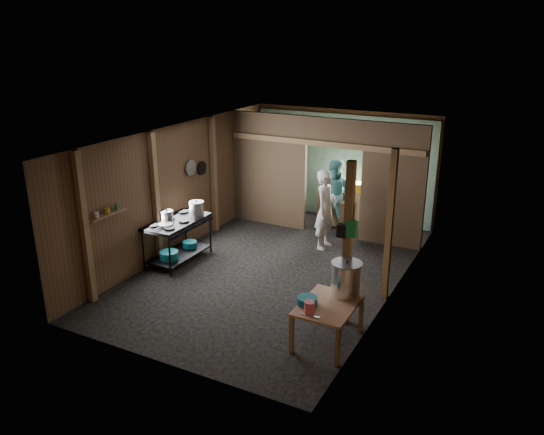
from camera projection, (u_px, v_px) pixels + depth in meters
The scene contains 42 objects.
floor at pixel (277, 268), 10.39m from camera, with size 4.50×7.00×0.00m, color black.
ceiling at pixel (277, 134), 9.52m from camera, with size 4.50×7.00×0.00m, color #282828.
wall_back at pixel (343, 164), 12.88m from camera, with size 4.50×0.00×2.60m, color brown.
wall_front at pixel (156, 277), 7.03m from camera, with size 4.50×0.00×2.60m, color brown.
wall_left at pixel (178, 188), 10.94m from camera, with size 0.00×7.00×2.60m, color brown.
wall_right at pixel (397, 223), 8.98m from camera, with size 0.00×7.00×2.60m, color brown.
partition_left at pixel (269, 170), 12.37m from camera, with size 1.85×0.10×2.60m, color brown.
partition_right at pixel (393, 186), 11.11m from camera, with size 1.35×0.10×2.60m, color brown.
partition_header at pixel (335, 132), 11.36m from camera, with size 1.30×0.10×0.60m, color brown.
turquoise_panel at pixel (342, 167), 12.85m from camera, with size 4.40×0.06×2.50m, color #86C1B8.
back_counter at pixel (345, 207), 12.58m from camera, with size 1.20×0.50×0.85m, color #8A6A49.
wall_clock at pixel (353, 141), 12.49m from camera, with size 0.20×0.20×0.03m, color beige.
post_left_a at pixel (85, 229), 8.73m from camera, with size 0.10×0.12×2.60m, color #8A6A49.
post_left_b at pixel (156, 199), 10.24m from camera, with size 0.10×0.12×2.60m, color #8A6A49.
post_left_c at pixel (214, 175), 11.91m from camera, with size 0.10×0.12×2.60m, color #8A6A49.
post_right at pixel (390, 226), 8.84m from camera, with size 0.10×0.12×2.60m, color #8A6A49.
post_free at pixel (348, 245), 8.06m from camera, with size 0.12×0.12×2.60m, color #8A6A49.
cross_beam at pixel (323, 143), 11.51m from camera, with size 4.40×0.12×0.12m, color #8A6A49.
pan_lid_big at pixel (191, 168), 11.14m from camera, with size 0.34×0.34×0.03m, color slate.
pan_lid_small at pixel (202, 168), 11.50m from camera, with size 0.30×0.30×0.03m, color black.
wall_shelf at pixel (108, 214), 9.10m from camera, with size 0.14×0.80×0.03m, color #8A6A49.
jar_white at pixel (96, 215), 8.87m from camera, with size 0.07×0.07×0.10m, color beige.
jar_yellow at pixel (107, 211), 9.08m from camera, with size 0.08×0.08×0.10m, color #B8891C.
jar_green at pixel (116, 207), 9.26m from camera, with size 0.06×0.06×0.10m, color #16793A.
bag_white at pixel (348, 213), 7.99m from camera, with size 0.22×0.15×0.32m, color beige.
bag_green at pixel (352, 229), 7.88m from camera, with size 0.16×0.12×0.24m, color #16793A.
bag_black at pixel (342, 231), 7.94m from camera, with size 0.14×0.10×0.20m, color black.
gas_range at pixel (178, 241), 10.57m from camera, with size 0.75×1.45×0.86m, color black, non-canonical shape.
prep_table at pixel (328, 323), 7.84m from camera, with size 0.77×1.06×0.62m, color #9E7759, non-canonical shape.
stove_pot_large at pixel (197, 209), 10.67m from camera, with size 0.30×0.30×0.31m, color silver, non-canonical shape.
stove_pot_med at pixel (167, 216), 10.41m from camera, with size 0.25×0.25×0.22m, color silver, non-canonical shape.
frying_pan at pixel (165, 225), 10.13m from camera, with size 0.27×0.49×0.06m, color slate, non-canonical shape.
blue_tub_front at pixel (169, 255), 10.38m from camera, with size 0.36×0.36×0.15m, color #0B5C68.
blue_tub_back at pixel (190, 244), 10.95m from camera, with size 0.29×0.29×0.12m, color #0B5C68.
stock_pot at pixel (346, 279), 7.95m from camera, with size 0.46×0.46×0.53m, color silver, non-canonical shape.
wash_basin at pixel (307, 301), 7.72m from camera, with size 0.30×0.30×0.11m, color #0B5C68.
pink_bucket at pixel (309, 307), 7.47m from camera, with size 0.15×0.15×0.17m, color #D35265.
knife at pixel (309, 315), 7.42m from camera, with size 0.30×0.04×0.01m, color silver.
yellow_tub at pixel (359, 187), 12.28m from camera, with size 0.36×0.36×0.20m, color #B8891C.
red_cup at pixel (332, 185), 12.57m from camera, with size 0.12×0.12×0.14m, color maroon.
cook at pixel (326, 210), 11.11m from camera, with size 0.61×0.40×1.68m, color silver.
worker_back at pixel (334, 194), 12.29m from camera, with size 0.78×0.61×1.61m, color teal.
Camera 1 is at (4.29, -8.45, 4.37)m, focal length 35.55 mm.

